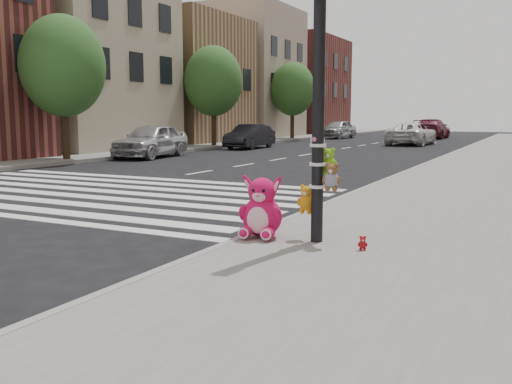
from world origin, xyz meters
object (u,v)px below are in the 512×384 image
Objects in this scene: red_teddy at (363,243)px; car_dark_far at (250,136)px; pink_bunny at (261,211)px; signal_pole at (319,117)px; car_silver_far at (151,140)px; car_white_near at (412,134)px.

car_dark_far is at bearing 98.47° from red_teddy.
pink_bunny is at bearing 152.52° from red_teddy.
signal_pole is 23.56m from car_dark_far.
pink_bunny is at bearing -64.76° from car_dark_far.
car_silver_far is 0.89× the size of car_white_near.
car_dark_far is (-12.36, 20.66, 0.42)m from red_teddy.
pink_bunny is (-0.80, -0.09, -1.30)m from signal_pole.
red_teddy is at bearing -52.06° from car_silver_far.
pink_bunny is 1.52m from red_teddy.
red_teddy is 0.04× the size of car_white_near.
signal_pole is 4.51× the size of pink_bunny.
car_dark_far is 0.82× the size of car_white_near.
car_white_near is at bearing 78.15° from red_teddy.
car_white_near is at bearing 99.29° from signal_pole.
red_teddy is 24.08m from car_dark_far.
red_teddy is 0.04× the size of car_silver_far.
signal_pole is at bearing -53.12° from car_silver_far.
car_silver_far is 7.80m from car_dark_far.
car_silver_far reaches higher than red_teddy.
car_dark_far is at bearing 108.27° from pink_bunny.
car_silver_far reaches higher than pink_bunny.
signal_pole is 1.53m from pink_bunny.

